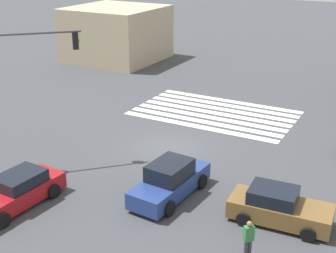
{
  "coord_description": "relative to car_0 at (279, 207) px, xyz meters",
  "views": [
    {
      "loc": [
        -11.71,
        21.35,
        10.94
      ],
      "look_at": [
        0.0,
        0.0,
        1.3
      ],
      "focal_mm": 50.0,
      "sensor_mm": 36.0,
      "label": 1
    }
  ],
  "objects": [
    {
      "name": "car_2",
      "position": [
        10.51,
        4.27,
        -0.01
      ],
      "size": [
        2.15,
        4.71,
        1.46
      ],
      "rotation": [
        0.0,
        0.0,
        1.51
      ],
      "color": "maroon",
      "rests_on": "ground_plane"
    },
    {
      "name": "car_0",
      "position": [
        0.0,
        0.0,
        0.0
      ],
      "size": [
        4.29,
        2.2,
        1.51
      ],
      "rotation": [
        0.0,
        0.0,
        3.21
      ],
      "color": "brown",
      "rests_on": "ground_plane"
    },
    {
      "name": "pedestrian",
      "position": [
        0.29,
        2.89,
        0.18
      ],
      "size": [
        0.41,
        0.41,
        1.58
      ],
      "rotation": [
        0.0,
        0.0,
        -0.78
      ],
      "color": "#38383D",
      "rests_on": "ground_plane"
    },
    {
      "name": "ground_plane",
      "position": [
        7.67,
        -4.46,
        -0.69
      ],
      "size": [
        152.11,
        152.11,
        0.0
      ],
      "primitive_type": "plane",
      "color": "#3D3F44"
    },
    {
      "name": "corner_building",
      "position": [
        22.47,
        -20.93,
        1.86
      ],
      "size": [
        8.27,
        8.27,
        5.12
      ],
      "color": "tan",
      "rests_on": "ground_plane"
    },
    {
      "name": "car_5",
      "position": [
        4.97,
        0.26,
        0.08
      ],
      "size": [
        2.19,
        4.73,
        1.72
      ],
      "rotation": [
        0.0,
        0.0,
        -1.64
      ],
      "color": "navy",
      "rests_on": "ground_plane"
    },
    {
      "name": "crosswalk_markings",
      "position": [
        7.67,
        -11.1,
        -0.69
      ],
      "size": [
        10.72,
        6.3,
        0.01
      ],
      "rotation": [
        0.0,
        0.0,
        1.57
      ],
      "color": "silver",
      "rests_on": "ground_plane"
    }
  ]
}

